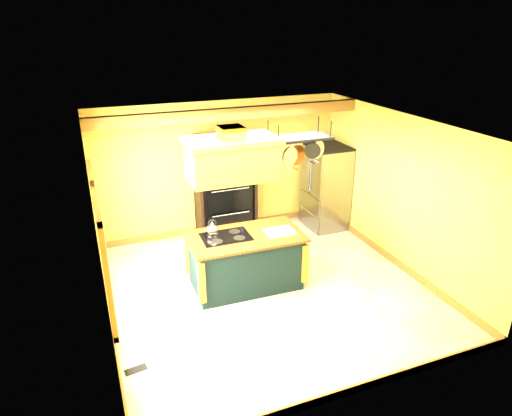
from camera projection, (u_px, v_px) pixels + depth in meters
floor at (267, 289)px, 7.55m from camera, size 5.00×5.00×0.00m
ceiling at (269, 127)px, 6.51m from camera, size 5.00×5.00×0.00m
wall_back at (220, 168)px, 9.18m from camera, size 5.00×0.02×2.70m
wall_front at (358, 299)px, 4.88m from camera, size 5.00×0.02×2.70m
wall_left at (98, 240)px, 6.19m from camera, size 0.02×5.00×2.70m
wall_right at (401, 193)px, 7.88m from camera, size 0.02×5.00×2.70m
ceiling_beam at (231, 114)px, 8.02m from camera, size 5.00×0.15×0.20m
window_near at (105, 264)px, 5.49m from camera, size 0.06×1.06×1.56m
window_far at (97, 220)px, 6.69m from camera, size 0.06×1.06×1.56m
kitchen_island at (245, 260)px, 7.48m from camera, size 1.87×1.07×1.11m
range_hood at (232, 157)px, 6.73m from camera, size 1.38×0.78×0.80m
pot_rack at (299, 144)px, 7.08m from camera, size 1.05×0.49×0.73m
refrigerator at (325, 189)px, 9.55m from camera, size 0.75×0.88×1.73m
hutch at (225, 196)px, 9.20m from camera, size 1.18×0.54×2.09m
floor_register at (136, 370)px, 5.80m from camera, size 0.29×0.16×0.01m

